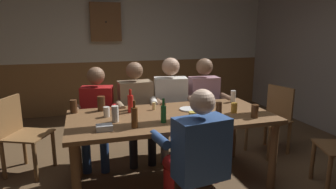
# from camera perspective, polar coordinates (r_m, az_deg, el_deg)

# --- Properties ---
(ground_plane) EXTENTS (7.11, 7.11, 0.00)m
(ground_plane) POSITION_cam_1_polar(r_m,az_deg,el_deg) (3.31, 0.59, -16.61)
(ground_plane) COLOR brown
(back_wall_upper) EXTENTS (5.71, 0.12, 1.45)m
(back_wall_upper) POSITION_cam_1_polar(r_m,az_deg,el_deg) (5.85, -8.31, 13.57)
(back_wall_upper) COLOR beige
(back_wall_wainscot) EXTENTS (5.71, 0.12, 1.00)m
(back_wall_wainscot) POSITION_cam_1_polar(r_m,az_deg,el_deg) (5.95, -7.94, 1.69)
(back_wall_wainscot) COLOR brown
(back_wall_wainscot) RESTS_ON ground_plane
(dining_table) EXTENTS (2.07, 0.98, 0.76)m
(dining_table) POSITION_cam_1_polar(r_m,az_deg,el_deg) (3.04, 0.65, -5.60)
(dining_table) COLOR brown
(dining_table) RESTS_ON ground_plane
(person_0) EXTENTS (0.56, 0.58, 1.18)m
(person_0) POSITION_cam_1_polar(r_m,az_deg,el_deg) (3.61, -13.66, -3.25)
(person_0) COLOR #AD1919
(person_0) RESTS_ON ground_plane
(person_1) EXTENTS (0.57, 0.54, 1.22)m
(person_1) POSITION_cam_1_polar(r_m,az_deg,el_deg) (3.66, -6.12, -2.34)
(person_1) COLOR #997F60
(person_1) RESTS_ON ground_plane
(person_2) EXTENTS (0.60, 0.59, 1.26)m
(person_2) POSITION_cam_1_polar(r_m,az_deg,el_deg) (3.76, 0.63, -1.45)
(person_2) COLOR silver
(person_2) RESTS_ON ground_plane
(person_3) EXTENTS (0.54, 0.52, 1.24)m
(person_3) POSITION_cam_1_polar(r_m,az_deg,el_deg) (3.91, 7.31, -1.26)
(person_3) COLOR #B78493
(person_3) RESTS_ON ground_plane
(person_4) EXTENTS (0.59, 0.59, 1.18)m
(person_4) POSITION_cam_1_polar(r_m,az_deg,el_deg) (2.40, 5.55, -11.05)
(person_4) COLOR #2D4C84
(person_4) RESTS_ON ground_plane
(chair_empty_near_right) EXTENTS (0.54, 0.54, 0.88)m
(chair_empty_near_right) POSITION_cam_1_polar(r_m,az_deg,el_deg) (4.13, 19.70, -4.19)
(chair_empty_near_right) COLOR brown
(chair_empty_near_right) RESTS_ON ground_plane
(chair_empty_near_left) EXTENTS (0.58, 0.58, 0.88)m
(chair_empty_near_left) POSITION_cam_1_polar(r_m,az_deg,el_deg) (3.73, -26.72, -6.62)
(chair_empty_near_left) COLOR brown
(chair_empty_near_left) RESTS_ON ground_plane
(table_candle) EXTENTS (0.04, 0.04, 0.08)m
(table_candle) POSITION_cam_1_polar(r_m,az_deg,el_deg) (3.19, -2.76, -2.27)
(table_candle) COLOR #F9E08C
(table_candle) RESTS_ON dining_table
(condiment_caddy) EXTENTS (0.14, 0.10, 0.05)m
(condiment_caddy) POSITION_cam_1_polar(r_m,az_deg,el_deg) (2.61, -12.26, -6.30)
(condiment_caddy) COLOR #B2B7BC
(condiment_caddy) RESTS_ON dining_table
(plate_0) EXTENTS (0.20, 0.20, 0.01)m
(plate_0) POSITION_cam_1_polar(r_m,az_deg,el_deg) (3.20, 4.05, -2.85)
(plate_0) COLOR white
(plate_0) RESTS_ON dining_table
(bottle_0) EXTENTS (0.07, 0.07, 0.22)m
(bottle_0) POSITION_cam_1_polar(r_m,az_deg,el_deg) (3.20, -7.26, -1.59)
(bottle_0) COLOR #593314
(bottle_0) RESTS_ON dining_table
(bottle_1) EXTENTS (0.06, 0.06, 0.25)m
(bottle_1) POSITION_cam_1_polar(r_m,az_deg,el_deg) (3.10, -7.30, -1.67)
(bottle_1) COLOR red
(bottle_1) RESTS_ON dining_table
(bottle_2) EXTENTS (0.05, 0.05, 0.23)m
(bottle_2) POSITION_cam_1_polar(r_m,az_deg,el_deg) (2.74, -0.89, -3.66)
(bottle_2) COLOR #195923
(bottle_2) RESTS_ON dining_table
(bottle_3) EXTENTS (0.06, 0.06, 0.25)m
(bottle_3) POSITION_cam_1_polar(r_m,az_deg,el_deg) (2.62, -6.53, -4.40)
(bottle_3) COLOR #593314
(bottle_3) RESTS_ON dining_table
(pint_glass_0) EXTENTS (0.07, 0.07, 0.14)m
(pint_glass_0) POSITION_cam_1_polar(r_m,az_deg,el_deg) (3.22, -17.88, -2.22)
(pint_glass_0) COLOR #4C2D19
(pint_glass_0) RESTS_ON dining_table
(pint_glass_1) EXTENTS (0.07, 0.07, 0.13)m
(pint_glass_1) POSITION_cam_1_polar(r_m,az_deg,el_deg) (3.02, 16.51, -3.13)
(pint_glass_1) COLOR #4C2D19
(pint_glass_1) RESTS_ON dining_table
(pint_glass_2) EXTENTS (0.08, 0.08, 0.16)m
(pint_glass_2) POSITION_cam_1_polar(r_m,az_deg,el_deg) (3.22, -12.84, -1.72)
(pint_glass_2) COLOR #4C2D19
(pint_glass_2) RESTS_ON dining_table
(pint_glass_3) EXTENTS (0.07, 0.07, 0.10)m
(pint_glass_3) POSITION_cam_1_polar(r_m,az_deg,el_deg) (3.15, 12.72, -2.55)
(pint_glass_3) COLOR gold
(pint_glass_3) RESTS_ON dining_table
(pint_glass_4) EXTENTS (0.06, 0.06, 0.10)m
(pint_glass_4) POSITION_cam_1_polar(r_m,az_deg,el_deg) (3.00, -11.85, -3.32)
(pint_glass_4) COLOR white
(pint_glass_4) RESTS_ON dining_table
(pint_glass_5) EXTENTS (0.07, 0.07, 0.12)m
(pint_glass_5) POSITION_cam_1_polar(r_m,az_deg,el_deg) (2.71, 4.80, -4.58)
(pint_glass_5) COLOR #E5C64C
(pint_glass_5) RESTS_ON dining_table
(pint_glass_6) EXTENTS (0.06, 0.06, 0.14)m
(pint_glass_6) POSITION_cam_1_polar(r_m,az_deg,el_deg) (2.99, 9.82, -2.84)
(pint_glass_6) COLOR #4C2D19
(pint_glass_6) RESTS_ON dining_table
(pint_glass_7) EXTENTS (0.06, 0.06, 0.14)m
(pint_glass_7) POSITION_cam_1_polar(r_m,az_deg,el_deg) (3.61, 12.54, -0.33)
(pint_glass_7) COLOR white
(pint_glass_7) RESTS_ON dining_table
(pint_glass_8) EXTENTS (0.07, 0.07, 0.15)m
(pint_glass_8) POSITION_cam_1_polar(r_m,az_deg,el_deg) (2.82, -10.23, -3.72)
(pint_glass_8) COLOR white
(pint_glass_8) RESTS_ON dining_table
(wall_dart_cabinet) EXTENTS (0.56, 0.15, 0.70)m
(wall_dart_cabinet) POSITION_cam_1_polar(r_m,az_deg,el_deg) (5.68, -12.03, 13.60)
(wall_dart_cabinet) COLOR brown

